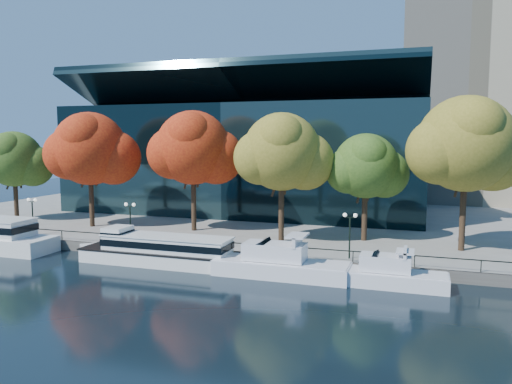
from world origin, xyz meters
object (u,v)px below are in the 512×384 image
(tree_3, at_px, (283,153))
(tree_4, at_px, (367,167))
(cruiser_near, at_px, (275,263))
(lamp_0, at_px, (32,208))
(tour_boat, at_px, (157,249))
(tree_0, at_px, (15,160))
(lamp_1, at_px, (130,213))
(tree_5, at_px, (468,146))
(tree_1, at_px, (91,150))
(cruiser_far, at_px, (385,274))
(tree_2, at_px, (194,149))
(lamp_2, at_px, (350,225))

(tree_3, distance_m, tree_4, 8.71)
(cruiser_near, relative_size, lamp_0, 3.13)
(tour_boat, height_order, tree_0, tree_0)
(lamp_0, xyz_separation_m, lamp_1, (12.25, 0.00, 0.00))
(lamp_0, bearing_deg, tree_5, 8.40)
(lamp_1, bearing_deg, tour_boat, -34.67)
(tree_1, bearing_deg, tree_5, 0.09)
(cruiser_near, bearing_deg, tour_boat, 177.13)
(lamp_0, height_order, lamp_1, same)
(tree_1, bearing_deg, tree_4, 3.39)
(tree_3, bearing_deg, tree_1, 176.83)
(tree_0, height_order, tree_5, tree_5)
(cruiser_far, relative_size, tree_3, 0.74)
(tree_1, bearing_deg, lamp_0, -114.87)
(cruiser_near, relative_size, lamp_1, 3.13)
(tree_2, distance_m, tree_4, 19.18)
(tree_3, relative_size, tree_5, 0.91)
(tree_0, bearing_deg, lamp_2, -9.39)
(lamp_2, bearing_deg, tour_boat, -168.42)
(tree_1, height_order, tree_4, tree_1)
(tree_2, bearing_deg, lamp_1, -113.67)
(cruiser_far, height_order, tree_2, tree_2)
(tree_1, bearing_deg, tree_0, 176.53)
(cruiser_near, relative_size, tree_2, 0.93)
(tree_4, height_order, lamp_2, tree_4)
(lamp_2, bearing_deg, cruiser_near, -143.95)
(tree_1, relative_size, lamp_1, 3.37)
(tree_1, relative_size, tree_3, 1.04)
(cruiser_near, height_order, tree_0, tree_0)
(tree_3, bearing_deg, tree_2, 165.97)
(lamp_0, distance_m, lamp_1, 12.25)
(tree_5, height_order, lamp_1, tree_5)
(tree_2, relative_size, lamp_1, 3.38)
(tree_5, bearing_deg, lamp_2, -146.28)
(lamp_0, bearing_deg, tree_2, 26.70)
(tour_boat, distance_m, tree_2, 14.54)
(tour_boat, relative_size, tree_2, 1.25)
(tree_1, relative_size, lamp_0, 3.37)
(lamp_1, bearing_deg, tree_0, 161.40)
(tree_4, bearing_deg, tree_0, -178.50)
(tree_3, relative_size, tree_4, 1.19)
(cruiser_far, relative_size, tree_0, 0.84)
(tour_boat, bearing_deg, lamp_1, 145.33)
(tree_1, relative_size, tree_2, 1.00)
(tour_boat, relative_size, cruiser_far, 1.76)
(tree_4, bearing_deg, lamp_0, -166.54)
(cruiser_near, height_order, cruiser_far, cruiser_near)
(tree_4, height_order, lamp_1, tree_4)
(cruiser_near, height_order, lamp_1, lamp_1)
(cruiser_far, xyz_separation_m, tree_0, (-46.76, 11.23, 7.71))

